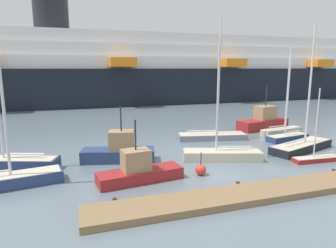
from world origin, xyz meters
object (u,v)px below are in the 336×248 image
Objects in this scene: fishing_boat_0 at (119,151)px; channel_buoy_1 at (201,170)px; sailboat_1 at (11,161)px; sailboat_2 at (302,145)px; sailboat_6 at (282,130)px; fishing_boat_1 at (139,171)px; fishing_boat_2 at (263,121)px; cruise_ship at (165,71)px; sailboat_3 at (288,137)px; sailboat_0 at (1,179)px; sailboat_4 at (212,134)px; sailboat_5 at (317,158)px; sailboat_7 at (222,154)px.

channel_buoy_1 is at bearing -31.07° from fishing_boat_0.
fishing_boat_0 is (8.05, -0.41, 0.17)m from sailboat_1.
sailboat_6 is at bearing 47.47° from sailboat_2.
fishing_boat_1 is 0.82× the size of fishing_boat_2.
sailboat_6 is 39.37m from cruise_ship.
sailboat_2 is at bearing 60.81° from sailboat_3.
sailboat_2 is at bearing -166.76° from sailboat_1.
sailboat_2 is 45.45m from cruise_ship.
sailboat_0 is 1.72× the size of fishing_boat_2.
sailboat_3 is 0.92× the size of sailboat_6.
fishing_boat_2 is (1.23, 5.95, 0.57)m from sailboat_3.
sailboat_0 is 13.15m from channel_buoy_1.
sailboat_4 reaches higher than sailboat_3.
sailboat_6 is at bearing -126.17° from sailboat_3.
sailboat_1 is 1.51× the size of sailboat_3.
sailboat_5 is 1.01× the size of fishing_boat_1.
sailboat_6 is 20.77m from fishing_boat_1.
fishing_boat_0 is at bearing 154.68° from sailboat_2.
sailboat_3 is at bearing -141.09° from sailboat_7.
channel_buoy_1 is (-14.27, -9.21, -0.12)m from sailboat_6.
sailboat_0 is at bearing 2.28° from sailboat_3.
sailboat_2 is (24.54, 1.32, -0.09)m from sailboat_0.
fishing_boat_2 reaches higher than channel_buoy_1.
sailboat_2 is 3.28m from sailboat_5.
fishing_boat_0 is 4.83m from fishing_boat_1.
sailboat_7 is 4.12m from channel_buoy_1.
sailboat_4 is 11.49m from fishing_boat_0.
sailboat_2 is 16.67m from fishing_boat_0.
sailboat_5 reaches higher than fishing_boat_1.
sailboat_1 is 0.10× the size of cruise_ship.
sailboat_6 is at bearing -132.20° from sailboat_7.
sailboat_2 is at bearing 6.81° from fishing_boat_0.
sailboat_4 is at bearing -92.17° from sailboat_7.
sailboat_5 is at bearing -118.10° from fishing_boat_2.
sailboat_4 reaches higher than fishing_boat_1.
sailboat_1 reaches higher than sailboat_0.
fishing_boat_1 is (-14.76, 0.25, 0.44)m from sailboat_5.
sailboat_7 is (-2.41, -6.76, -0.05)m from sailboat_4.
sailboat_0 is at bearing 172.63° from channel_buoy_1.
sailboat_5 is 0.04× the size of cruise_ship.
channel_buoy_1 is 0.01× the size of cruise_ship.
sailboat_2 is 11.89m from channel_buoy_1.
sailboat_4 reaches higher than fishing_boat_0.
sailboat_4 is 13.60m from fishing_boat_1.
sailboat_3 reaches higher than fishing_boat_1.
cruise_ship is (17.26, 43.02, 5.91)m from fishing_boat_0.
fishing_boat_0 is 3.64× the size of channel_buoy_1.
sailboat_7 is (-9.72, -3.81, 0.07)m from sailboat_3.
channel_buoy_1 is (13.10, -5.41, -0.29)m from sailboat_1.
sailboat_5 reaches higher than fishing_boat_2.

